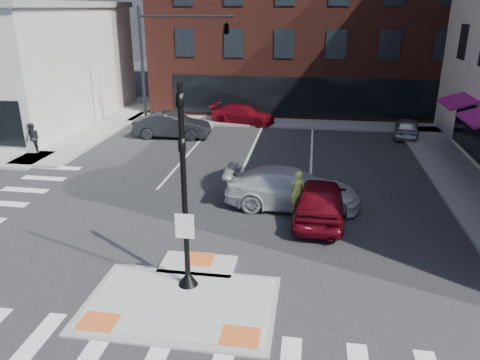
% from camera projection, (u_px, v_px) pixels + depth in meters
% --- Properties ---
extents(ground, '(120.00, 120.00, 0.00)m').
position_uv_depth(ground, '(185.00, 295.00, 13.68)').
color(ground, '#28282B').
rests_on(ground, ground).
extents(refuge_island, '(5.40, 4.65, 0.13)m').
position_uv_depth(refuge_island, '(183.00, 299.00, 13.43)').
color(refuge_island, gray).
rests_on(refuge_island, ground).
extents(sidewalk_e, '(3.00, 24.00, 0.15)m').
position_uv_depth(sidewalk_e, '(471.00, 190.00, 21.37)').
color(sidewalk_e, gray).
rests_on(sidewalk_e, ground).
extents(sidewalk_n, '(26.00, 3.00, 0.15)m').
position_uv_depth(sidewalk_n, '(306.00, 123.00, 33.61)').
color(sidewalk_n, gray).
rests_on(sidewalk_n, ground).
extents(building_n, '(24.40, 18.40, 15.50)m').
position_uv_depth(building_n, '(313.00, 9.00, 40.18)').
color(building_n, '#4B1E17').
rests_on(building_n, ground).
extents(building_far_left, '(10.00, 12.00, 10.00)m').
position_uv_depth(building_far_left, '(259.00, 31.00, 60.70)').
color(building_far_left, slate).
rests_on(building_far_left, ground).
extents(building_far_right, '(12.00, 12.00, 12.00)m').
position_uv_depth(building_far_right, '(361.00, 23.00, 60.33)').
color(building_far_right, brown).
rests_on(building_far_right, ground).
extents(signal_pole, '(0.60, 0.60, 5.98)m').
position_uv_depth(signal_pole, '(185.00, 216.00, 13.23)').
color(signal_pole, black).
rests_on(signal_pole, refuge_island).
extents(mast_arm_signal, '(6.10, 2.24, 8.00)m').
position_uv_depth(mast_arm_signal, '(203.00, 37.00, 28.70)').
color(mast_arm_signal, black).
rests_on(mast_arm_signal, ground).
extents(red_sedan, '(2.18, 4.94, 1.65)m').
position_uv_depth(red_sedan, '(320.00, 199.00, 18.39)').
color(red_sedan, maroon).
rests_on(red_sedan, ground).
extents(white_pickup, '(5.61, 2.32, 1.62)m').
position_uv_depth(white_pickup, '(292.00, 189.00, 19.49)').
color(white_pickup, silver).
rests_on(white_pickup, ground).
extents(bg_car_dark, '(4.90, 1.87, 1.59)m').
position_uv_depth(bg_car_dark, '(172.00, 125.00, 29.98)').
color(bg_car_dark, '#242529').
rests_on(bg_car_dark, ground).
extents(bg_car_silver, '(2.09, 3.89, 1.26)m').
position_uv_depth(bg_car_silver, '(407.00, 127.00, 30.13)').
color(bg_car_silver, silver).
rests_on(bg_car_silver, ground).
extents(bg_car_red, '(4.92, 2.79, 1.34)m').
position_uv_depth(bg_car_red, '(243.00, 114.00, 33.59)').
color(bg_car_red, maroon).
rests_on(bg_car_red, ground).
extents(cyclist, '(1.10, 1.68, 2.05)m').
position_uv_depth(cyclist, '(297.00, 204.00, 18.31)').
color(cyclist, '#3F3F44').
rests_on(cyclist, ground).
extents(pedestrian_a, '(0.96, 0.82, 1.73)m').
position_uv_depth(pedestrian_a, '(33.00, 138.00, 26.18)').
color(pedestrian_a, black).
rests_on(pedestrian_a, sidewalk_nw).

